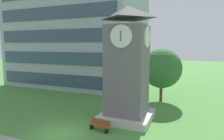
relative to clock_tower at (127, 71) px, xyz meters
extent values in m
plane|color=#4C893D|center=(-3.73, -4.79, -4.44)|extent=(160.00, 160.00, 0.00)
cube|color=#9EA8B2|center=(-13.37, 14.26, 9.96)|extent=(21.24, 14.70, 28.80)
cube|color=#384C60|center=(-13.37, 6.86, -2.84)|extent=(19.54, 0.10, 1.80)
cube|color=#384C60|center=(-13.37, 6.86, 0.36)|extent=(19.54, 0.10, 1.80)
cube|color=#384C60|center=(-13.37, 6.86, 3.56)|extent=(19.54, 0.10, 1.80)
cube|color=#384C60|center=(-13.37, 6.86, 6.76)|extent=(19.54, 0.10, 1.80)
cube|color=slate|center=(-0.01, 0.01, -0.26)|extent=(3.27, 3.27, 8.36)
cube|color=beige|center=(-0.01, 0.01, -4.14)|extent=(4.41, 4.41, 0.60)
pyramid|color=#555155|center=(-0.01, 0.01, 4.99)|extent=(3.60, 3.60, 1.07)
cylinder|color=white|center=(-0.01, -1.69, 2.92)|extent=(1.80, 0.12, 1.80)
cylinder|color=white|center=(1.69, 0.01, 2.92)|extent=(0.12, 1.80, 1.80)
cube|color=black|center=(-0.01, -1.76, 3.08)|extent=(0.05, 0.09, 0.54)
cube|color=black|center=(-0.01, -1.77, 2.92)|extent=(0.03, 0.06, 0.81)
cube|color=brown|center=(-1.27, -3.17, -3.99)|extent=(1.86, 0.80, 0.06)
cube|color=brown|center=(-1.23, -2.96, -3.76)|extent=(1.78, 0.38, 0.40)
cube|color=black|center=(-1.98, -3.04, -4.21)|extent=(0.16, 0.44, 0.45)
cube|color=black|center=(-0.56, -3.31, -4.21)|extent=(0.16, 0.44, 0.45)
cylinder|color=#513823|center=(1.96, 7.22, -3.29)|extent=(0.36, 0.36, 2.30)
sphere|color=#31652F|center=(1.96, 7.22, -0.50)|extent=(4.67, 4.67, 4.67)
camera|label=1|loc=(5.22, -16.40, 2.22)|focal=31.54mm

